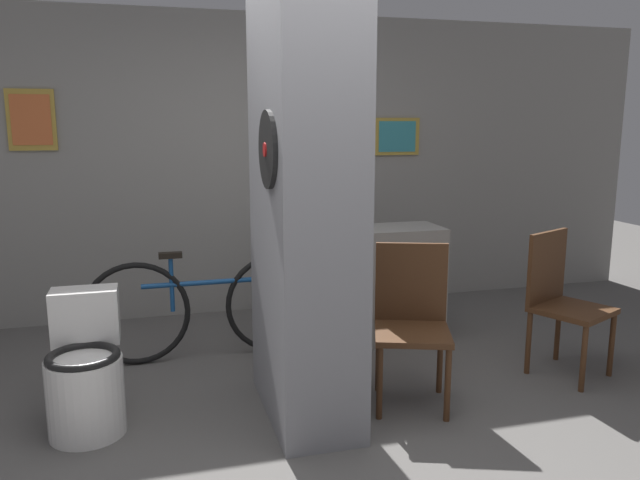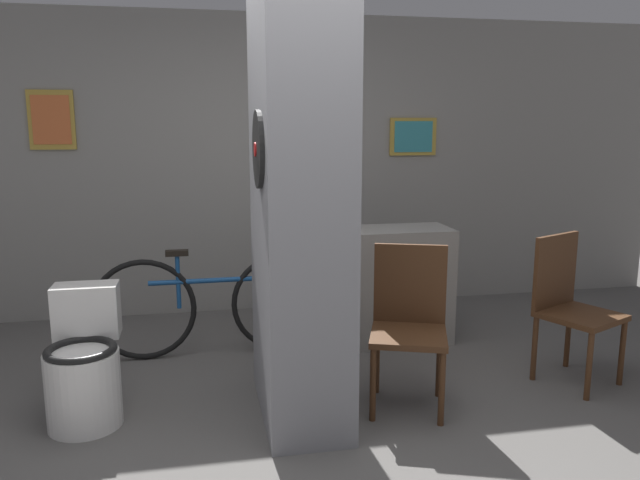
% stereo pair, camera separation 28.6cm
% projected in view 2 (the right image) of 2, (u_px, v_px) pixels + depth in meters
% --- Properties ---
extents(ground_plane, '(14.00, 14.00, 0.00)m').
position_uv_depth(ground_plane, '(298.00, 455.00, 3.21)').
color(ground_plane, '#5B5956').
extents(wall_back, '(8.00, 0.09, 2.60)m').
position_uv_depth(wall_back, '(249.00, 166.00, 5.50)').
color(wall_back, gray).
rests_on(wall_back, ground_plane).
extents(pillar_center, '(0.49, 0.99, 2.60)m').
position_uv_depth(pillar_center, '(299.00, 193.00, 3.46)').
color(pillar_center, gray).
rests_on(pillar_center, ground_plane).
extents(counter_shelf, '(1.20, 0.44, 0.89)m').
position_uv_depth(counter_shelf, '(372.00, 286.00, 4.78)').
color(counter_shelf, gray).
rests_on(counter_shelf, ground_plane).
extents(toilet, '(0.41, 0.57, 0.75)m').
position_uv_depth(toilet, '(84.00, 368.00, 3.53)').
color(toilet, white).
rests_on(toilet, ground_plane).
extents(chair_near_pillar, '(0.56, 0.56, 0.96)m').
position_uv_depth(chair_near_pillar, '(409.00, 319.00, 3.72)').
color(chair_near_pillar, '#4C2D19').
rests_on(chair_near_pillar, ground_plane).
extents(chair_by_doorway, '(0.58, 0.58, 0.96)m').
position_uv_depth(chair_by_doorway, '(570.00, 302.00, 4.08)').
color(chair_by_doorway, '#4C2D19').
rests_on(chair_by_doorway, ground_plane).
extents(bicycle, '(1.73, 0.42, 0.79)m').
position_uv_depth(bicycle, '(214.00, 304.00, 4.52)').
color(bicycle, black).
rests_on(bicycle, ground_plane).
extents(bottle_tall, '(0.08, 0.08, 0.27)m').
position_uv_depth(bottle_tall, '(348.00, 216.00, 4.70)').
color(bottle_tall, olive).
rests_on(bottle_tall, counter_shelf).
extents(bottle_short, '(0.07, 0.07, 0.19)m').
position_uv_depth(bottle_short, '(332.00, 220.00, 4.71)').
color(bottle_short, silver).
rests_on(bottle_short, counter_shelf).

